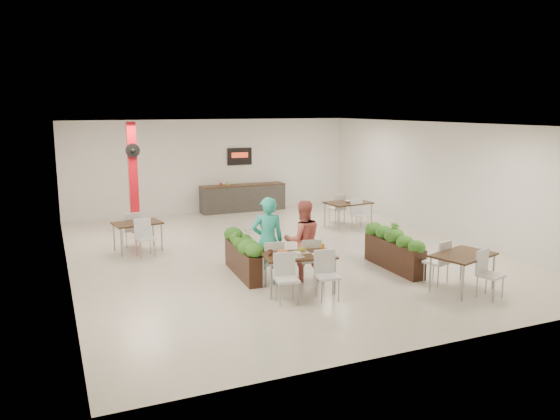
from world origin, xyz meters
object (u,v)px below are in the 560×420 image
at_px(service_counter, 243,197).
at_px(side_table_a, 137,227).
at_px(diner_man, 268,241).
at_px(side_table_c, 463,260).
at_px(diner_woman, 303,240).
at_px(planter_left, 243,252).
at_px(red_column, 133,176).
at_px(side_table_b, 348,206).
at_px(planter_right, 394,247).
at_px(main_table, 298,260).

xyz_separation_m(service_counter, side_table_a, (-4.28, -4.14, 0.13)).
distance_m(diner_man, side_table_c, 3.92).
xyz_separation_m(diner_woman, planter_left, (-1.07, 0.75, -0.33)).
relative_size(service_counter, planter_left, 1.49).
bearing_deg(red_column, diner_woman, -66.73).
bearing_deg(side_table_a, side_table_c, -54.69).
xyz_separation_m(red_column, side_table_c, (5.19, -7.89, -1.01)).
bearing_deg(side_table_b, planter_right, -113.25).
xyz_separation_m(red_column, side_table_b, (6.14, -1.78, -1.00)).
bearing_deg(diner_man, side_table_c, 160.15).
bearing_deg(side_table_b, side_table_c, -104.73).
height_order(main_table, diner_man, diner_man).
height_order(planter_left, side_table_a, planter_left).
bearing_deg(side_table_b, planter_left, -149.13).
bearing_deg(diner_man, side_table_b, -126.72).
relative_size(service_counter, diner_woman, 1.76).
xyz_separation_m(diner_woman, planter_right, (2.20, -0.16, -0.34)).
bearing_deg(diner_woman, side_table_c, 153.22).
bearing_deg(planter_left, side_table_b, 36.79).
bearing_deg(side_table_a, diner_man, -69.96).
bearing_deg(planter_right, planter_left, 164.54).
relative_size(diner_woman, side_table_c, 1.02).
relative_size(red_column, side_table_b, 1.93).
bearing_deg(main_table, side_table_b, 50.77).
bearing_deg(service_counter, main_table, -102.15).
height_order(service_counter, side_table_a, service_counter).
bearing_deg(red_column, planter_right, -52.16).
relative_size(side_table_a, side_table_b, 1.01).
bearing_deg(main_table, diner_man, 120.81).
bearing_deg(side_table_c, red_column, 105.90).
height_order(red_column, planter_left, red_column).
xyz_separation_m(red_column, diner_woman, (2.58, -5.99, -0.79)).
bearing_deg(side_table_c, diner_man, 133.43).
xyz_separation_m(main_table, side_table_b, (3.97, 4.86, 0.00)).
height_order(side_table_a, side_table_b, same).
bearing_deg(diner_man, planter_right, -173.71).
height_order(red_column, service_counter, red_column).
xyz_separation_m(diner_woman, side_table_a, (-2.86, 3.72, -0.23)).
bearing_deg(diner_man, side_table_a, -51.77).
relative_size(diner_woman, planter_right, 0.83).
bearing_deg(side_table_a, diner_woman, -61.38).
distance_m(service_counter, diner_woman, 7.99).
bearing_deg(diner_man, diner_woman, -170.71).
bearing_deg(service_counter, planter_left, -109.33).
relative_size(main_table, side_table_a, 1.08).
bearing_deg(side_table_c, diner_woman, 126.51).
xyz_separation_m(main_table, side_table_c, (3.02, -1.25, -0.01)).
bearing_deg(side_table_c, planter_left, 126.84).
height_order(planter_left, side_table_b, planter_left).
height_order(main_table, planter_right, planter_right).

